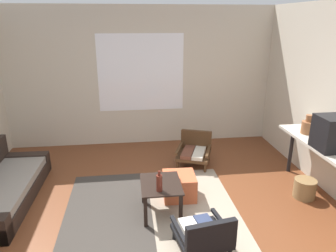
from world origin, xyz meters
name	(u,v)px	position (x,y,z in m)	size (l,w,h in m)	color
ground_plane	(156,234)	(0.00, 0.00, 0.00)	(7.80, 7.80, 0.00)	brown
far_wall_with_window	(141,77)	(0.00, 3.06, 1.35)	(5.60, 0.13, 2.70)	beige
area_rug	(151,209)	(-0.01, 0.53, 0.01)	(2.28, 2.08, 0.01)	#38332D
coffee_table	(161,189)	(0.11, 0.43, 0.35)	(0.51, 0.62, 0.44)	black
armchair_by_window	(194,150)	(0.86, 1.88, 0.26)	(0.73, 0.75, 0.54)	#472D19
armchair_striped_foreground	(204,235)	(0.49, -0.39, 0.25)	(0.63, 0.65, 0.52)	black
ottoman_orange	(179,186)	(0.41, 0.79, 0.17)	(0.45, 0.45, 0.35)	#BC5633
console_shelf	(319,147)	(2.37, 0.64, 0.73)	(0.47, 1.54, 0.82)	beige
crt_television	(335,133)	(2.37, 0.38, 1.04)	(0.46, 0.39, 0.45)	black
clay_vase	(308,126)	(2.37, 0.98, 0.93)	(0.19, 0.19, 0.29)	#935B38
glass_bottle	(159,183)	(0.07, 0.25, 0.55)	(0.08, 0.08, 0.27)	#5B2319
wicker_basket	(305,188)	(2.19, 0.56, 0.14)	(0.31, 0.31, 0.28)	olive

